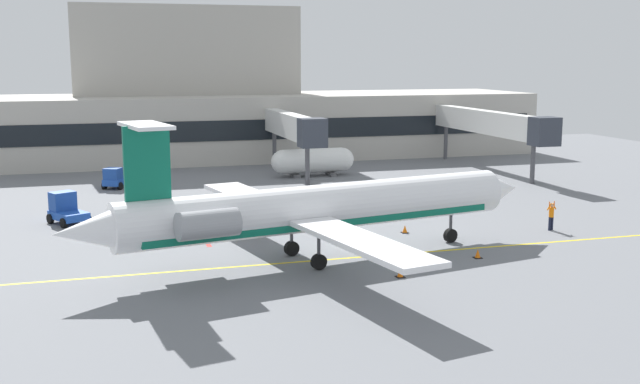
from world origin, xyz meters
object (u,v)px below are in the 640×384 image
object	(u,v)px
baggage_tug	(116,179)
fuel_tank	(313,161)
regional_jet	(315,209)
pushback_tractor	(66,209)
marshaller	(551,215)

from	to	relation	value
baggage_tug	fuel_tank	bearing A→B (deg)	5.39
regional_jet	baggage_tug	distance (m)	31.70
baggage_tug	pushback_tractor	distance (m)	15.15
regional_jet	baggage_tug	xyz separation A→B (m)	(-10.26, 29.91, -2.26)
regional_jet	pushback_tractor	distance (m)	21.04
baggage_tug	fuel_tank	distance (m)	19.43
baggage_tug	fuel_tank	size ratio (longest dim) A/B	0.42
baggage_tug	marshaller	size ratio (longest dim) A/B	1.76
pushback_tractor	marshaller	distance (m)	34.46
baggage_tug	marshaller	bearing A→B (deg)	-43.50
regional_jet	baggage_tug	bearing A→B (deg)	108.94
regional_jet	pushback_tractor	bearing A→B (deg)	133.02
regional_jet	marshaller	distance (m)	18.35
pushback_tractor	fuel_tank	bearing A→B (deg)	35.13
pushback_tractor	fuel_tank	xyz separation A→B (m)	(23.35, 16.43, 0.55)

